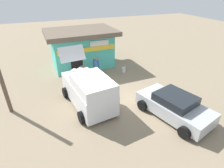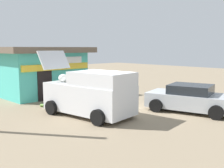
# 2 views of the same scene
# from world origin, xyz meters

# --- Properties ---
(ground_plane) EXTENTS (60.00, 60.00, 0.00)m
(ground_plane) POSITION_xyz_m (0.00, 0.00, 0.00)
(ground_plane) COLOR gray
(storefront_bar) EXTENTS (5.70, 4.19, 3.02)m
(storefront_bar) POSITION_xyz_m (-0.16, 6.18, 1.58)
(storefront_bar) COLOR #4CC6B7
(storefront_bar) RESTS_ON ground_plane
(delivery_van) EXTENTS (2.61, 4.79, 2.84)m
(delivery_van) POSITION_xyz_m (-1.21, 0.14, 0.99)
(delivery_van) COLOR silver
(delivery_van) RESTS_ON ground_plane
(parked_sedan) EXTENTS (2.96, 4.24, 1.27)m
(parked_sedan) POSITION_xyz_m (2.70, -2.44, 0.60)
(parked_sedan) COLOR #B2B7BC
(parked_sedan) RESTS_ON ground_plane
(vendor_standing) EXTENTS (0.47, 0.48, 1.65)m
(vendor_standing) POSITION_xyz_m (0.23, 3.36, 0.96)
(vendor_standing) COLOR navy
(vendor_standing) RESTS_ON ground_plane
(customer_bending) EXTENTS (0.74, 0.68, 1.38)m
(customer_bending) POSITION_xyz_m (-1.08, 3.05, 0.84)
(customer_bending) COLOR #726047
(customer_bending) RESTS_ON ground_plane
(unloaded_banana_pile) EXTENTS (0.76, 0.74, 0.39)m
(unloaded_banana_pile) POSITION_xyz_m (-1.61, 2.98, 0.17)
(unloaded_banana_pile) COLOR silver
(unloaded_banana_pile) RESTS_ON ground_plane
(paint_bucket) EXTENTS (0.30, 0.30, 0.41)m
(paint_bucket) POSITION_xyz_m (2.52, 3.52, 0.21)
(paint_bucket) COLOR silver
(paint_bucket) RESTS_ON ground_plane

